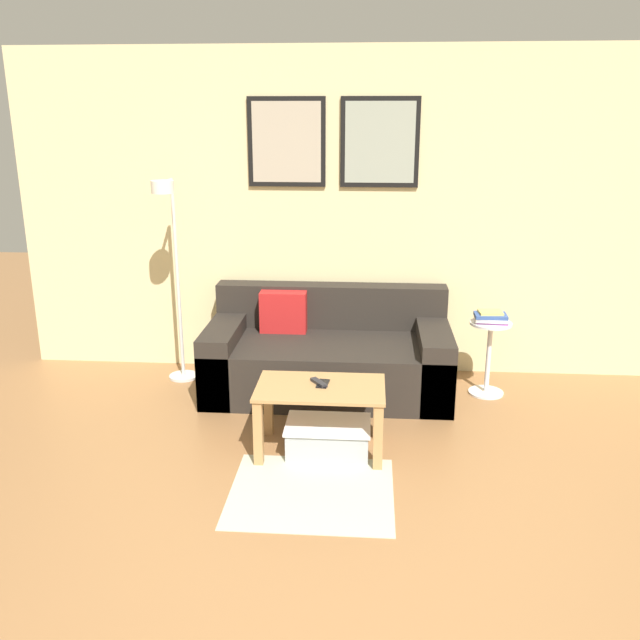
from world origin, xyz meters
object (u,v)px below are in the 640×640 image
object	(u,v)px
book_stack	(491,317)
cell_phone	(323,384)
side_table	(489,352)
storage_bin	(328,437)
remote_control	(319,383)
floor_lamp	(172,257)
coffee_table	(320,401)
couch	(328,356)

from	to	relation	value
book_stack	cell_phone	xyz separation A→B (m)	(-1.18, -0.97, -0.17)
side_table	book_stack	xyz separation A→B (m)	(-0.01, -0.00, 0.27)
storage_bin	remote_control	distance (m)	0.36
floor_lamp	cell_phone	xyz separation A→B (m)	(1.21, -1.00, -0.58)
storage_bin	cell_phone	xyz separation A→B (m)	(-0.04, 0.06, 0.34)
remote_control	cell_phone	size ratio (longest dim) A/B	1.07
cell_phone	side_table	bearing A→B (deg)	46.06
coffee_table	remote_control	size ratio (longest dim) A/B	5.31
floor_lamp	side_table	size ratio (longest dim) A/B	2.80
floor_lamp	cell_phone	bearing A→B (deg)	-39.55
floor_lamp	side_table	world-z (taller)	floor_lamp
remote_control	storage_bin	bearing A→B (deg)	-76.70
coffee_table	book_stack	xyz separation A→B (m)	(1.19, 1.00, 0.27)
floor_lamp	couch	bearing A→B (deg)	-1.37
couch	side_table	size ratio (longest dim) A/B	3.20
couch	book_stack	xyz separation A→B (m)	(1.21, -0.00, 0.34)
couch	book_stack	distance (m)	1.26
floor_lamp	side_table	bearing A→B (deg)	-0.77
side_table	cell_phone	distance (m)	1.53
storage_bin	floor_lamp	world-z (taller)	floor_lamp
side_table	couch	bearing A→B (deg)	179.81
side_table	book_stack	bearing A→B (deg)	-173.92
remote_control	couch	bearing A→B (deg)	56.13
coffee_table	book_stack	world-z (taller)	book_stack
floor_lamp	remote_control	xyz separation A→B (m)	(1.19, -1.00, -0.57)
coffee_table	book_stack	bearing A→B (deg)	40.17
storage_bin	coffee_table	bearing A→B (deg)	156.98
couch	cell_phone	distance (m)	0.99
coffee_table	floor_lamp	bearing A→B (deg)	139.16
cell_phone	couch	bearing A→B (deg)	98.52
floor_lamp	side_table	xyz separation A→B (m)	(2.40, -0.03, -0.68)
storage_bin	cell_phone	size ratio (longest dim) A/B	3.78
storage_bin	floor_lamp	size ratio (longest dim) A/B	0.33
coffee_table	cell_phone	size ratio (longest dim) A/B	5.69
side_table	remote_control	size ratio (longest dim) A/B	3.80
side_table	cell_phone	world-z (taller)	side_table
couch	storage_bin	distance (m)	1.05
couch	coffee_table	xyz separation A→B (m)	(0.02, -1.01, 0.07)
storage_bin	couch	bearing A→B (deg)	93.74
storage_bin	remote_control	size ratio (longest dim) A/B	3.53
coffee_table	remote_control	xyz separation A→B (m)	(-0.01, 0.04, 0.11)
couch	side_table	xyz separation A→B (m)	(1.21, -0.00, 0.07)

